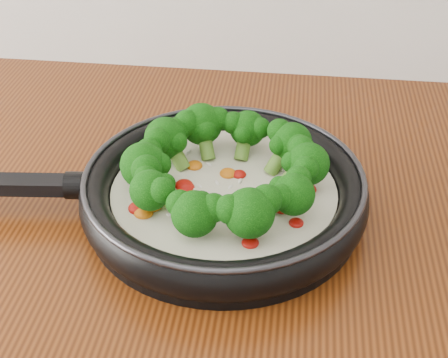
# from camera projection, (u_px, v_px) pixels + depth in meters

# --- Properties ---
(skillet) EXTENTS (0.56, 0.38, 0.10)m
(skillet) POSITION_uv_depth(u_px,v_px,m) (221.00, 187.00, 0.76)
(skillet) COLOR black
(skillet) RESTS_ON counter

